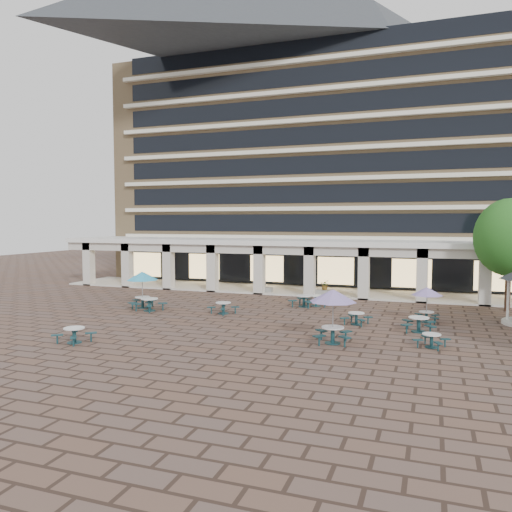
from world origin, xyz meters
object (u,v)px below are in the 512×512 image
(picnic_table_3, at_px, (432,339))
(planter_right, at_px, (325,289))
(picnic_table_4, at_px, (142,277))
(planter_left, at_px, (263,287))

(picnic_table_3, height_order, planter_right, planter_right)
(picnic_table_3, distance_m, picnic_table_4, 19.49)
(planter_right, bearing_deg, planter_left, 180.00)
(picnic_table_4, bearing_deg, planter_right, 22.23)
(picnic_table_3, bearing_deg, planter_left, 152.24)
(planter_left, bearing_deg, planter_right, 0.00)
(picnic_table_4, relative_size, planter_left, 1.66)
(planter_left, relative_size, planter_right, 1.00)
(picnic_table_4, bearing_deg, planter_left, 40.43)
(picnic_table_4, distance_m, planter_left, 11.10)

